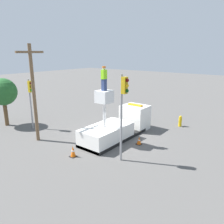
{
  "coord_description": "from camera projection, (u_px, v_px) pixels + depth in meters",
  "views": [
    {
      "loc": [
        -13.25,
        -10.17,
        6.85
      ],
      "look_at": [
        -1.93,
        -1.31,
        2.89
      ],
      "focal_mm": 35.0,
      "sensor_mm": 36.0,
      "label": 1
    }
  ],
  "objects": [
    {
      "name": "fire_hydrant",
      "position": [
        180.0,
        121.0,
        20.72
      ],
      "size": [
        0.54,
        0.3,
        1.05
      ],
      "color": "gold",
      "rests_on": "ground"
    },
    {
      "name": "tree_left_bg",
      "position": [
        3.0,
        92.0,
        20.33
      ],
      "size": [
        2.54,
        2.54,
        4.54
      ],
      "color": "brown",
      "rests_on": "ground"
    },
    {
      "name": "traffic_light_pole",
      "position": [
        123.0,
        102.0,
        13.21
      ],
      "size": [
        0.34,
        0.57,
        5.6
      ],
      "color": "gray",
      "rests_on": "ground"
    },
    {
      "name": "ground_plane",
      "position": [
        114.0,
        138.0,
        17.92
      ],
      "size": [
        120.0,
        120.0,
        0.0
      ],
      "primitive_type": "plane",
      "color": "#565451"
    },
    {
      "name": "bucket_truck",
      "position": [
        118.0,
        127.0,
        18.14
      ],
      "size": [
        7.26,
        2.34,
        4.14
      ],
      "color": "black",
      "rests_on": "ground"
    },
    {
      "name": "traffic_cone_rear",
      "position": [
        73.0,
        151.0,
        14.71
      ],
      "size": [
        0.43,
        0.43,
        0.78
      ],
      "color": "black",
      "rests_on": "ground"
    },
    {
      "name": "traffic_cone_curbside",
      "position": [
        139.0,
        141.0,
        16.72
      ],
      "size": [
        0.42,
        0.42,
        0.62
      ],
      "color": "black",
      "rests_on": "ground"
    },
    {
      "name": "traffic_light_across",
      "position": [
        31.0,
        94.0,
        19.43
      ],
      "size": [
        0.34,
        0.57,
        4.57
      ],
      "color": "gray",
      "rests_on": "ground"
    },
    {
      "name": "utility_pole",
      "position": [
        34.0,
        90.0,
        16.54
      ],
      "size": [
        2.2,
        0.26,
        7.46
      ],
      "color": "brown",
      "rests_on": "ground"
    },
    {
      "name": "worker",
      "position": [
        104.0,
        78.0,
        15.68
      ],
      "size": [
        0.4,
        0.26,
        1.75
      ],
      "color": "navy",
      "rests_on": "bucket_truck"
    }
  ]
}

